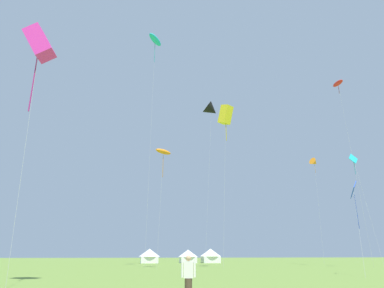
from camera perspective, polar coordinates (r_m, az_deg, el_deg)
kite_cyan_diamond at (r=57.27m, az=25.67°, el=-2.62°), size 1.79×2.49×16.62m
kite_yellow_box at (r=51.12m, az=5.70°, el=4.93°), size 2.35×2.53×23.28m
kite_blue_diamond at (r=35.18m, az=25.66°, el=-7.39°), size 1.95×2.68×8.36m
kite_magenta_box at (r=26.84m, az=-24.36°, el=15.18°), size 2.36×1.53×17.14m
kite_cyan_parafoil at (r=61.92m, az=-6.25°, el=17.07°), size 3.21×4.00×38.03m
kite_orange_parafoil at (r=49.32m, az=-4.86°, el=-1.34°), size 2.95×2.66×16.45m
kite_orange_delta at (r=71.64m, az=19.97°, el=-2.96°), size 2.15×2.01×20.15m
kite_red_parafoil at (r=62.20m, az=23.43°, el=9.30°), size 1.29×2.38×29.37m
kite_black_delta at (r=71.55m, az=3.29°, el=5.76°), size 4.02×3.26×32.64m
person_spectator at (r=13.75m, az=-0.61°, el=-21.94°), size 0.57×0.28×1.73m
festival_tent_right at (r=76.01m, az=-7.20°, el=-18.14°), size 4.48×4.48×2.91m
festival_tent_center at (r=76.93m, az=-0.68°, el=-18.34°), size 4.23×4.23×2.75m
festival_tent_left at (r=77.91m, az=3.15°, el=-18.22°), size 4.57×4.57×2.97m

